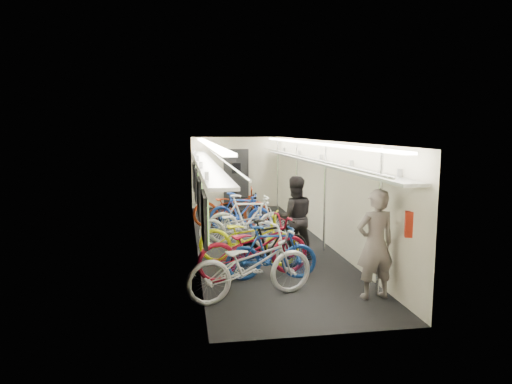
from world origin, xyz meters
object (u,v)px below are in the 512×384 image
object	(u,v)px
bicycle_0	(251,265)
backpack	(414,224)
bicycle_1	(271,253)
passenger_near	(375,244)
passenger_mid	(294,218)

from	to	relation	value
bicycle_0	backpack	size ratio (longest dim) A/B	5.54
bicycle_1	backpack	size ratio (longest dim) A/B	4.30
backpack	passenger_near	bearing A→B (deg)	149.26
passenger_near	bicycle_0	bearing A→B (deg)	-14.07
backpack	bicycle_0	bearing A→B (deg)	-176.59
passenger_mid	backpack	distance (m)	3.10
bicycle_0	backpack	distance (m)	2.53
bicycle_1	passenger_mid	bearing A→B (deg)	-27.83
backpack	bicycle_1	bearing A→B (deg)	160.11
bicycle_0	backpack	world-z (taller)	backpack
bicycle_0	passenger_near	distance (m)	1.98
bicycle_0	passenger_mid	size ratio (longest dim) A/B	1.23
bicycle_0	bicycle_1	world-z (taller)	bicycle_0
bicycle_0	passenger_mid	xyz separation A→B (m)	(1.21, 2.10, 0.31)
bicycle_1	bicycle_0	bearing A→B (deg)	151.68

